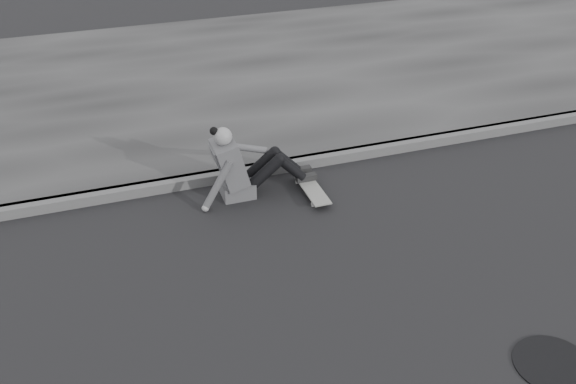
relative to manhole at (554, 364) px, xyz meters
name	(u,v)px	position (x,y,z in m)	size (l,w,h in m)	color
ground	(379,305)	(-1.00, 1.10, -0.01)	(80.00, 80.00, 0.00)	black
curb	(286,165)	(-1.00, 3.68, 0.05)	(24.00, 0.16, 0.12)	#545454
sidewalk	(225,77)	(-1.00, 6.70, 0.05)	(24.00, 6.00, 0.12)	#323232
manhole	(554,364)	(0.00, 0.00, 0.00)	(0.64, 0.64, 0.01)	black
skateboard	(311,188)	(-0.92, 3.06, 0.07)	(0.20, 0.78, 0.09)	#A7A7A1
seated_woman	(242,166)	(-1.65, 3.30, 0.35)	(1.38, 0.46, 0.88)	#505153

